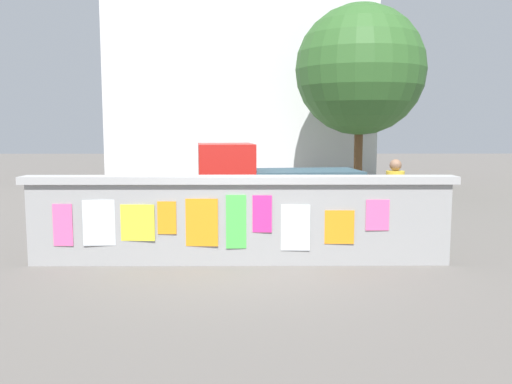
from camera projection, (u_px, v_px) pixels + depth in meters
The scene contains 8 objects.
ground at pixel (245, 199), 16.73m from camera, with size 60.00×60.00×0.00m, color #605B56.
poster_wall at pixel (239, 219), 8.70m from camera, with size 6.94×0.42×1.43m.
auto_rickshaw_truck at pixel (270, 186), 12.16m from camera, with size 3.74×1.88×1.85m.
motorcycle at pixel (131, 214), 10.93m from camera, with size 1.90×0.56×0.87m.
bicycle_near at pixel (174, 198), 14.13m from camera, with size 1.65×0.61×0.95m.
person_walking at pixel (395, 193), 10.08m from camera, with size 0.41×0.41×1.62m.
tree_roadside at pixel (360, 70), 18.20m from camera, with size 4.37×4.37×6.32m.
building_background at pixel (242, 79), 24.27m from camera, with size 11.10×6.90×8.77m.
Camera 1 is at (0.21, -8.59, 2.19)m, focal length 37.94 mm.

